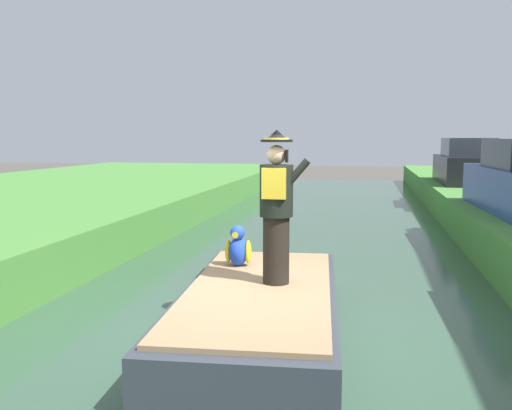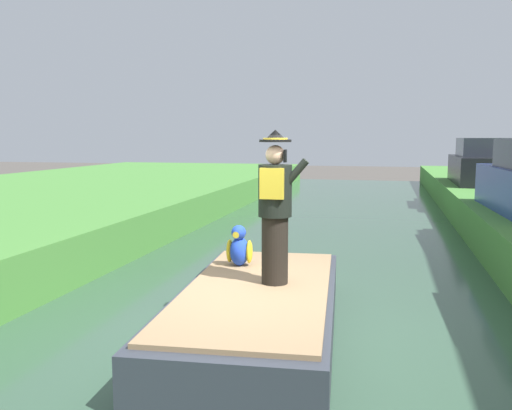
# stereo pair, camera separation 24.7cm
# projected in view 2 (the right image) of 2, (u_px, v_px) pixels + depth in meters

# --- Properties ---
(ground_plane) EXTENTS (80.00, 80.00, 0.00)m
(ground_plane) POSITION_uv_depth(u_px,v_px,m) (258.00, 343.00, 6.51)
(ground_plane) COLOR #4C4742
(canal_water) EXTENTS (6.48, 48.00, 0.10)m
(canal_water) POSITION_uv_depth(u_px,v_px,m) (258.00, 340.00, 6.50)
(canal_water) COLOR #33513D
(canal_water) RESTS_ON ground
(boat) EXTENTS (2.12, 4.33, 0.61)m
(boat) POSITION_uv_depth(u_px,v_px,m) (258.00, 312.00, 6.44)
(boat) COLOR #333842
(boat) RESTS_ON canal_water
(person_pirate) EXTENTS (0.61, 0.42, 1.85)m
(person_pirate) POSITION_uv_depth(u_px,v_px,m) (275.00, 208.00, 6.44)
(person_pirate) COLOR black
(person_pirate) RESTS_ON boat
(parrot_plush) EXTENTS (0.36, 0.34, 0.57)m
(parrot_plush) POSITION_uv_depth(u_px,v_px,m) (239.00, 248.00, 7.42)
(parrot_plush) COLOR blue
(parrot_plush) RESTS_ON boat
(parked_car_dark) EXTENTS (1.76, 4.02, 1.50)m
(parked_car_dark) POSITION_uv_depth(u_px,v_px,m) (481.00, 165.00, 17.78)
(parked_car_dark) COLOR black
(parked_car_dark) RESTS_ON grass_bank_far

